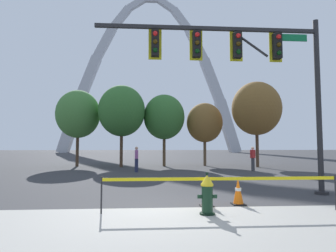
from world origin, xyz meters
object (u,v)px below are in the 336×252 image
Objects in this scene: traffic_cone_mid_sidewalk at (238,191)px; traffic_signal_gantry at (250,64)px; fire_hydrant at (207,195)px; pedestrian_standing_center at (253,158)px; pedestrian_walking_left at (136,159)px; traffic_cone_by_hydrant at (207,193)px; monument_arch at (151,82)px.

traffic_signal_gantry reaches higher than traffic_cone_mid_sidewalk.
fire_hydrant is 12.95m from pedestrian_standing_center.
pedestrian_walking_left reaches higher than fire_hydrant.
traffic_signal_gantry is (2.04, 2.58, 3.94)m from fire_hydrant.
traffic_cone_mid_sidewalk is 0.46× the size of pedestrian_walking_left.
fire_hydrant reaches higher than traffic_cone_by_hydrant.
traffic_cone_mid_sidewalk is 4.40m from traffic_signal_gantry.
traffic_cone_mid_sidewalk is at bearing -88.42° from monument_arch.
monument_arch is at bearing 92.43° from traffic_signal_gantry.
traffic_cone_by_hydrant is 0.02× the size of monument_arch.
traffic_cone_by_hydrant is at bearing -77.45° from pedestrian_walking_left.
traffic_cone_mid_sidewalk is at bearing -72.47° from pedestrian_walking_left.
fire_hydrant is at bearing -89.37° from monument_arch.
traffic_cone_mid_sidewalk is (1.10, 1.11, -0.11)m from fire_hydrant.
monument_arch is at bearing 88.63° from pedestrian_walking_left.
traffic_cone_by_hydrant is 0.93m from traffic_cone_mid_sidewalk.
fire_hydrant is 1.36× the size of traffic_cone_mid_sidewalk.
traffic_signal_gantry is (0.94, 1.47, 4.05)m from traffic_cone_mid_sidewalk.
traffic_cone_mid_sidewalk is at bearing 45.26° from fire_hydrant.
traffic_cone_by_hydrant is 0.46× the size of pedestrian_standing_center.
pedestrian_walking_left is at bearing -176.86° from pedestrian_standing_center.
pedestrian_walking_left is at bearing 107.53° from traffic_cone_mid_sidewalk.
traffic_signal_gantry is 4.92× the size of pedestrian_standing_center.
pedestrian_standing_center is at bearing 63.90° from traffic_cone_by_hydrant.
traffic_cone_by_hydrant is at bearing 78.96° from fire_hydrant.
traffic_signal_gantry is at bearing 41.43° from traffic_cone_by_hydrant.
traffic_cone_mid_sidewalk is at bearing 10.48° from traffic_cone_by_hydrant.
monument_arch is at bearing 96.27° from pedestrian_standing_center.
pedestrian_walking_left is (-2.13, 11.31, 0.35)m from fire_hydrant.
fire_hydrant is 0.62× the size of pedestrian_standing_center.
monument_arch is 29.93× the size of pedestrian_walking_left.
traffic_cone_by_hydrant is at bearing -89.20° from monument_arch.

